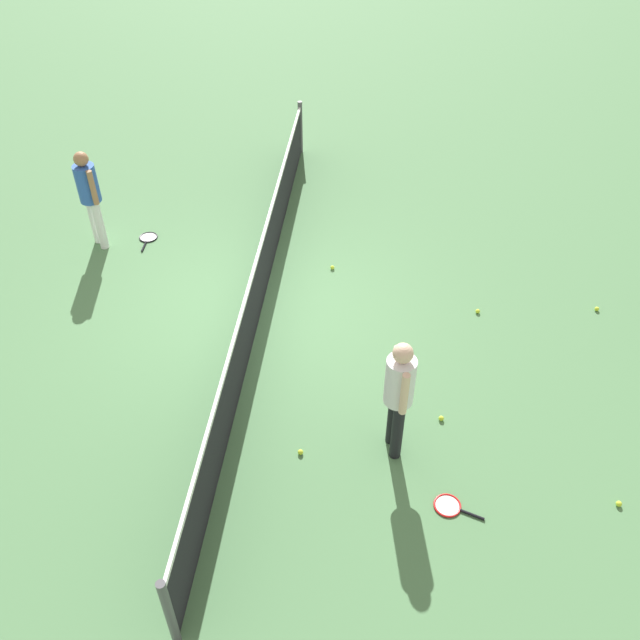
{
  "coord_description": "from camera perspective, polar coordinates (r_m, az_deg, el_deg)",
  "views": [
    {
      "loc": [
        -7.81,
        -1.66,
        6.66
      ],
      "look_at": [
        -1.23,
        -1.01,
        0.9
      ],
      "focal_mm": 38.58,
      "sensor_mm": 36.0,
      "label": 1
    }
  ],
  "objects": [
    {
      "name": "ground_plane",
      "position": [
        10.39,
        -4.89,
        1.07
      ],
      "size": [
        40.0,
        40.0,
        0.0
      ],
      "primitive_type": "plane",
      "color": "#4C7A4C"
    },
    {
      "name": "court_net",
      "position": [
        10.08,
        -5.05,
        3.25
      ],
      "size": [
        10.09,
        0.09,
        1.07
      ],
      "color": "#4C4C51",
      "rests_on": "ground_plane"
    },
    {
      "name": "player_near_side",
      "position": [
        7.78,
        6.57,
        -5.83
      ],
      "size": [
        0.53,
        0.41,
        1.7
      ],
      "color": "black",
      "rests_on": "ground_plane"
    },
    {
      "name": "player_far_side",
      "position": [
        11.73,
        -18.6,
        10.04
      ],
      "size": [
        0.48,
        0.48,
        1.7
      ],
      "color": "white",
      "rests_on": "ground_plane"
    },
    {
      "name": "tennis_racket_near_player",
      "position": [
        8.12,
        10.71,
        -14.95
      ],
      "size": [
        0.4,
        0.61,
        0.03
      ],
      "color": "red",
      "rests_on": "ground_plane"
    },
    {
      "name": "tennis_racket_far_player",
      "position": [
        12.16,
        -14.08,
        6.6
      ],
      "size": [
        0.59,
        0.32,
        0.03
      ],
      "color": "black",
      "rests_on": "ground_plane"
    },
    {
      "name": "tennis_ball_near_player",
      "position": [
        10.5,
        12.95,
        0.71
      ],
      "size": [
        0.07,
        0.07,
        0.07
      ],
      "primitive_type": "sphere",
      "color": "#C6E033",
      "rests_on": "ground_plane"
    },
    {
      "name": "tennis_ball_by_net",
      "position": [
        11.09,
        1.03,
        4.38
      ],
      "size": [
        0.07,
        0.07,
        0.07
      ],
      "primitive_type": "sphere",
      "color": "#C6E033",
      "rests_on": "ground_plane"
    },
    {
      "name": "tennis_ball_midcourt",
      "position": [
        8.66,
        23.55,
        -13.8
      ],
      "size": [
        0.07,
        0.07,
        0.07
      ],
      "primitive_type": "sphere",
      "color": "#C6E033",
      "rests_on": "ground_plane"
    },
    {
      "name": "tennis_ball_baseline",
      "position": [
        8.41,
        -1.63,
        -10.9
      ],
      "size": [
        0.07,
        0.07,
        0.07
      ],
      "primitive_type": "sphere",
      "color": "#C6E033",
      "rests_on": "ground_plane"
    },
    {
      "name": "tennis_ball_stray_left",
      "position": [
        8.88,
        10.02,
        -8.04
      ],
      "size": [
        0.07,
        0.07,
        0.07
      ],
      "primitive_type": "sphere",
      "color": "#C6E033",
      "rests_on": "ground_plane"
    },
    {
      "name": "tennis_ball_stray_right",
      "position": [
        11.08,
        21.98,
        0.86
      ],
      "size": [
        0.07,
        0.07,
        0.07
      ],
      "primitive_type": "sphere",
      "color": "#C6E033",
      "rests_on": "ground_plane"
    }
  ]
}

